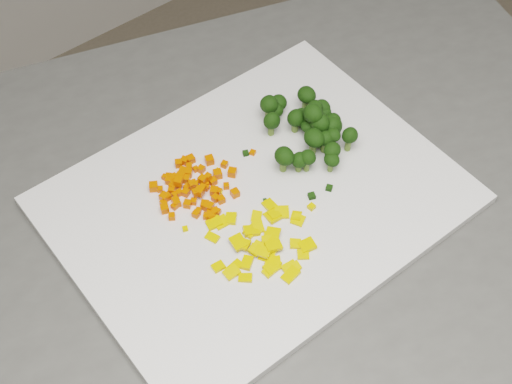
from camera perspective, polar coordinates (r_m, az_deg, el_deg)
counter_block at (r=1.28m, az=0.13°, el=-12.55°), size 1.15×0.96×0.90m
cutting_board at (r=0.88m, az=-0.00°, el=-0.64°), size 0.48×0.37×0.01m
carrot_pile at (r=0.88m, az=-5.02°, el=0.86°), size 0.10×0.10×0.03m
pepper_pile at (r=0.83m, az=0.24°, el=-3.56°), size 0.12×0.12×0.02m
broccoli_pile at (r=0.92m, az=4.00°, el=5.54°), size 0.13×0.13×0.06m
carrot_cube_0 at (r=0.89m, az=-8.19°, el=0.42°), size 0.01×0.01×0.01m
carrot_cube_1 at (r=0.87m, az=-5.00°, el=-0.77°), size 0.01×0.01×0.01m
carrot_cube_2 at (r=0.91m, az=-3.75°, el=2.56°), size 0.01×0.01×0.01m
carrot_cube_3 at (r=0.89m, az=-7.67°, el=0.21°), size 0.01×0.01×0.01m
carrot_cube_4 at (r=0.91m, az=-5.73°, el=2.50°), size 0.01×0.01×0.01m
carrot_cube_5 at (r=0.88m, az=-5.07°, el=0.61°), size 0.01×0.01×0.01m
carrot_cube_6 at (r=0.88m, az=-3.37°, el=0.07°), size 0.01×0.01×0.01m
carrot_cube_7 at (r=0.90m, az=-4.84°, el=1.84°), size 0.01×0.01×0.01m
carrot_cube_8 at (r=0.86m, az=-3.34°, el=-1.66°), size 0.01×0.01×0.01m
carrot_cube_9 at (r=0.88m, az=-5.65°, el=-0.06°), size 0.01×0.01×0.01m
carrot_cube_10 at (r=0.87m, az=-7.32°, el=-1.34°), size 0.01×0.01×0.01m
carrot_cube_11 at (r=0.88m, az=-3.02°, el=0.06°), size 0.01×0.01×0.01m
carrot_cube_12 at (r=0.90m, az=-6.08°, el=1.26°), size 0.01×0.01×0.01m
carrot_cube_13 at (r=0.90m, az=-7.32°, el=1.19°), size 0.01×0.01×0.01m
carrot_cube_14 at (r=0.88m, az=-6.52°, el=-0.23°), size 0.01×0.01×0.01m
carrot_cube_15 at (r=0.91m, az=-5.25°, el=2.63°), size 0.01×0.01×0.01m
carrot_cube_16 at (r=0.88m, az=-4.00°, el=0.35°), size 0.01×0.01×0.01m
carrot_cube_17 at (r=0.89m, az=-5.59°, el=1.04°), size 0.01×0.01×0.01m
carrot_cube_18 at (r=0.86m, az=-3.28°, el=-1.57°), size 0.01×0.01×0.01m
carrot_cube_19 at (r=0.86m, az=-6.75°, el=-1.95°), size 0.01×0.01×0.01m
carrot_cube_20 at (r=0.90m, az=-5.51°, el=1.22°), size 0.01×0.01×0.01m
carrot_cube_21 at (r=0.91m, az=-6.21°, el=2.28°), size 0.01×0.01×0.01m
carrot_cube_22 at (r=0.90m, az=-5.95°, el=1.45°), size 0.01×0.01×0.01m
carrot_cube_23 at (r=0.86m, az=-3.79°, el=-1.20°), size 0.01×0.01×0.01m
carrot_cube_24 at (r=0.90m, az=-1.91°, el=1.58°), size 0.01×0.01×0.01m
carrot_cube_25 at (r=0.87m, az=-4.32°, el=0.35°), size 0.01×0.01×0.01m
carrot_cube_26 at (r=0.89m, az=-6.63°, el=0.49°), size 0.01×0.01×0.01m
carrot_cube_27 at (r=0.87m, az=-4.11°, el=-1.03°), size 0.01×0.01×0.01m
carrot_cube_28 at (r=0.86m, az=-3.63°, el=-1.92°), size 0.01×0.01×0.01m
carrot_cube_29 at (r=0.89m, az=-5.52°, el=0.37°), size 0.01×0.01×0.01m
carrot_cube_30 at (r=0.90m, az=-5.43°, el=1.71°), size 0.01×0.01×0.01m
carrot_cube_31 at (r=0.90m, az=-4.40°, el=1.83°), size 0.01×0.01×0.01m
carrot_cube_32 at (r=0.87m, az=-4.84°, el=-0.04°), size 0.01×0.01×0.01m
carrot_cube_33 at (r=0.89m, az=-4.11°, el=0.63°), size 0.01×0.01×0.01m
carrot_cube_34 at (r=0.88m, az=-4.90°, el=0.62°), size 0.01×0.01×0.01m
carrot_cube_35 at (r=0.88m, az=-7.34°, el=-0.42°), size 0.01×0.01×0.01m
carrot_cube_36 at (r=0.87m, az=-4.54°, el=0.05°), size 0.01×0.01×0.01m
carrot_cube_37 at (r=0.87m, az=-3.26°, el=-0.50°), size 0.01×0.01×0.01m
carrot_cube_38 at (r=0.90m, az=-6.61°, el=1.14°), size 0.01×0.01×0.01m
carrot_cube_39 at (r=0.87m, az=-5.50°, el=-0.96°), size 0.01×0.01×0.01m
carrot_cube_40 at (r=0.86m, az=-4.62°, el=-1.49°), size 0.01×0.01×0.01m
carrot_cube_41 at (r=0.86m, az=-3.09°, el=-1.58°), size 0.01×0.01×0.01m
carrot_cube_42 at (r=0.88m, az=-6.14°, el=-0.04°), size 0.01×0.01×0.01m
carrot_cube_43 at (r=0.88m, az=-1.69°, el=-0.09°), size 0.01×0.01×0.01m
carrot_cube_44 at (r=0.91m, az=-5.37°, el=2.04°), size 0.01×0.01×0.01m
carrot_cube_45 at (r=0.88m, az=-2.39°, el=0.48°), size 0.01×0.01×0.01m
carrot_cube_46 at (r=0.86m, az=-4.82°, el=-1.76°), size 0.01×0.01×0.01m
carrot_cube_47 at (r=0.86m, az=-3.99°, el=-1.93°), size 0.01×0.01×0.01m
carrot_cube_48 at (r=0.87m, az=-6.46°, el=-0.68°), size 0.01×0.01×0.01m
carrot_cube_49 at (r=0.90m, az=-5.42°, el=1.53°), size 0.01×0.01×0.01m
carrot_cube_50 at (r=0.88m, az=-3.87°, el=1.25°), size 0.01×0.01×0.01m
carrot_cube_51 at (r=0.90m, az=-5.88°, el=1.72°), size 0.01×0.01×0.01m
carrot_cube_52 at (r=0.88m, az=-6.22°, el=0.83°), size 0.01×0.01×0.01m
carrot_cube_53 at (r=0.89m, az=-3.48°, el=0.85°), size 0.01×0.01×0.01m
carrot_cube_54 at (r=0.89m, az=-3.10°, el=1.44°), size 0.01×0.01×0.01m
carrot_cube_55 at (r=0.89m, az=-6.96°, el=0.92°), size 0.01×0.01×0.01m
carrot_cube_56 at (r=0.86m, az=-3.71°, el=-1.73°), size 0.01×0.01×0.01m
carrot_cube_57 at (r=0.89m, az=-6.71°, el=0.94°), size 0.01×0.01×0.01m
carrot_cube_58 at (r=0.88m, az=-7.14°, el=-0.39°), size 0.01×0.01×0.01m
carrot_cube_59 at (r=0.87m, az=-6.37°, el=-0.87°), size 0.01×0.01×0.01m
carrot_cube_60 at (r=0.90m, az=-6.62°, el=1.16°), size 0.01×0.01×0.01m
carrot_cube_61 at (r=0.91m, az=-2.54°, el=2.23°), size 0.01×0.01×0.01m
carrot_cube_62 at (r=0.89m, az=-4.20°, el=0.81°), size 0.01×0.01×0.01m
carrot_cube_63 at (r=0.88m, az=-4.31°, el=1.01°), size 0.01×0.01×0.01m
carrot_cube_64 at (r=0.87m, az=-7.41°, el=-0.89°), size 0.01×0.01×0.01m
carrot_cube_65 at (r=0.87m, az=-6.54°, el=-1.15°), size 0.01×0.01×0.01m
carrot_cube_66 at (r=0.90m, az=-6.61°, el=1.13°), size 0.01×0.01×0.01m
carrot_cube_67 at (r=0.89m, az=-6.76°, el=0.15°), size 0.01×0.01×0.01m
carrot_cube_68 at (r=0.87m, az=-2.82°, el=-0.60°), size 0.01×0.01×0.01m
carrot_cube_69 at (r=0.90m, az=-7.00°, el=1.23°), size 0.01×0.01×0.01m
pepper_chunk_0 at (r=0.83m, az=-1.11°, el=-4.15°), size 0.02×0.02×0.01m
pepper_chunk_1 at (r=0.83m, az=1.40°, el=-4.32°), size 0.02×0.02×0.01m
pepper_chunk_2 at (r=0.82m, az=-0.73°, el=-5.68°), size 0.02×0.02×0.01m
pepper_chunk_3 at (r=0.83m, az=-1.42°, el=-4.03°), size 0.02×0.02×0.01m
pepper_chunk_4 at (r=0.81m, az=-0.86°, el=-6.87°), size 0.02×0.02×0.01m
pepper_chunk_5 at (r=0.85m, az=-2.80°, el=-2.43°), size 0.02×0.02×0.01m
pepper_chunk_6 at (r=0.83m, az=0.01°, el=-4.56°), size 0.02×0.02×0.01m
pepper_chunk_7 at (r=0.86m, az=0.05°, el=-1.91°), size 0.02×0.02×0.01m
pepper_chunk_8 at (r=0.84m, az=1.32°, el=-3.44°), size 0.03×0.03×0.01m
pepper_chunk_9 at (r=0.82m, az=1.52°, el=-5.58°), size 0.02×0.02×0.01m
pepper_chunk_10 at (r=0.86m, az=1.30°, el=-1.96°), size 0.02×0.02×0.01m
pepper_chunk_11 at (r=0.83m, az=0.91°, el=-5.04°), size 0.02×0.02×0.01m
pepper_chunk_12 at (r=0.84m, az=3.17°, el=-4.15°), size 0.02×0.02×0.01m
pepper_chunk_13 at (r=0.85m, az=-0.37°, el=-3.14°), size 0.02×0.02×0.01m
pepper_chunk_14 at (r=0.86m, az=3.38°, el=-2.25°), size 0.02×0.02×0.01m
pepper_chunk_15 at (r=0.82m, az=1.29°, el=-6.06°), size 0.02×0.01×0.01m
pepper_chunk_16 at (r=0.82m, az=1.03°, el=-6.39°), size 0.01×0.01×0.01m
pepper_chunk_17 at (r=0.83m, az=0.96°, el=-3.89°), size 0.02×0.02×0.00m
pepper_chunk_18 at (r=0.82m, az=2.77°, el=-6.12°), size 0.02×0.02×0.01m
pepper_chunk_19 at (r=0.86m, az=1.46°, el=-1.83°), size 0.02×0.02×0.01m
pepper_chunk_20 at (r=0.83m, az=0.15°, el=-4.52°), size 0.02×0.02×0.01m
pepper_chunk_21 at (r=0.85m, az=0.14°, el=-2.73°), size 0.02×0.02×0.01m
pepper_chunk_22 at (r=0.86m, az=2.07°, el=-1.63°), size 0.02×0.02×0.01m
pepper_chunk_23 at (r=0.82m, az=-1.74°, el=-6.02°), size 0.02×0.01×0.01m
pepper_chunk_24 at (r=0.85m, az=-3.38°, el=-2.51°), size 0.02×0.02×0.01m
pepper_chunk_25 at (r=0.82m, az=0.53°, el=-4.79°), size 0.02×0.02×0.01m
pepper_chunk_26 at (r=0.83m, az=0.03°, el=-4.52°), size 0.02×0.02×0.01m
pepper_chunk_27 at (r=0.84m, az=-3.52°, el=-3.64°), size 0.02×0.02×0.01m
pepper_chunk_28 at (r=0.82m, az=1.39°, el=-5.74°), size 0.02×0.02×0.00m
pepper_chunk_29 at (r=0.82m, az=-1.97°, el=-6.45°), size 0.02×0.01×0.01m
pepper_chunk_30 at (r=0.82m, az=-3.04°, el=-5.98°), size 0.02×0.01×0.00m
pepper_chunk_31 at (r=0.84m, az=1.07°, el=-3.80°), size 0.02×0.02×0.01m
pepper_chunk_32 at (r=0.84m, az=4.13°, el=-4.27°), size 0.02×0.02×0.01m
pepper_chunk_33 at (r=0.85m, az=-0.36°, el=-3.12°), size 0.02×0.02×0.01m
pepper_chunk_34 at (r=0.82m, az=3.01°, el=-6.06°), size 0.02×0.01×0.01m
pepper_chunk_35 at (r=0.86m, az=3.24°, el=-1.94°), size 0.02×0.02×0.01m
pepper_chunk_36 at (r=0.87m, az=1.09°, el=-1.05°), size 0.01×0.02×0.01m
pepper_chunk_37 at (r=0.81m, az=2.78°, el=-6.65°), size 0.02×0.02×0.01m
pepper_chunk_38 at (r=0.83m, az=3.79°, el=-5.01°), size 0.02×0.02×0.00m
pepper_chunk_39 at (r=0.86m, az=-3.27°, el=-2.34°), size 0.01×0.02×0.01m
pepper_chunk_40 at (r=0.86m, az=-2.01°, el=-2.13°), size 0.02×0.02×0.01m
broccoli_floret_0 at (r=0.94m, az=4.28°, el=5.76°), size 0.04×0.04×0.03m
broccoli_floret_1 at (r=0.94m, az=3.15°, el=5.62°), size 0.03×0.03×0.03m
broccoli_floret_2 at (r=0.89m, az=2.21°, el=2.52°), size 0.03×0.03×0.04m
broccoli_floret_3 at (r=0.93m, az=1.22°, el=5.37°), size 0.03×0.03×0.03m
broccoli_floret_4 at (r=0.90m, az=6.00°, el=2.31°), size 0.03×0.03×0.03m
broccoli_floret_5 at (r=0.95m, az=1.00°, el=6.62°), size 0.03×0.03×0.04m
broccoli_floret_6 at (r=0.92m, az=7.42°, el=4.13°), size 0.03×0.03×0.04m
broccoli_floret_7 at (r=0.95m, az=1.53°, el=6.34°), size 0.03×0.03×0.03m
broccoli_floret_8 at (r=0.91m, az=4.59°, el=3.92°), size 0.04×0.04×0.04m
broccoli_floret_9 at (r=0.95m, az=5.38°, el=6.05°), size 0.03×0.03×0.03m
broccoli_floret_10 at (r=0.89m, az=3.45°, el=2.32°), size 0.03×0.03×0.03m
broccoli_floret_11 at (r=0.93m, az=4.10°, el=4.98°), size 0.02×0.02×0.03m
broccoli_floret_12 at (r=0.92m, az=5.50°, el=3.96°), size 0.03×0.03×0.03m
broccoli_floret_13 at (r=0.93m, az=4.66°, el=6.41°), size 0.03×0.03×0.03m
broccoli_floret_14 at (r=0.92m, az=5.06°, el=5.35°), size 0.03×0.03×0.03m
broccoli_floret_15 at (r=0.93m, az=5.79°, el=5.03°), size 0.04×0.04×0.03m
broccoli_floret_16 at (r=0.94m, az=3.25°, el=5.82°), size 0.02×0.02×0.03m
broccoli_floret_17 at (r=0.89m, az=4.11°, el=2.43°), size 0.03×0.03×0.03m
broccoli_floret_18 at (r=0.96m, az=1.75°, el=6.94°), size 0.03×0.03×0.03m
broccoli_floret_19 at (r=0.93m, az=6.05°, el=5.00°), size 0.04×0.04×0.03m
broccoli_floret_20 at (r=0.95m, az=3.57°, el=5.96°), size 0.02×0.02×0.03m
broccoli_floret_21 at (r=0.94m, az=6.08°, el=5.32°), size 0.03×0.03×0.03m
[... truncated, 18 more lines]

